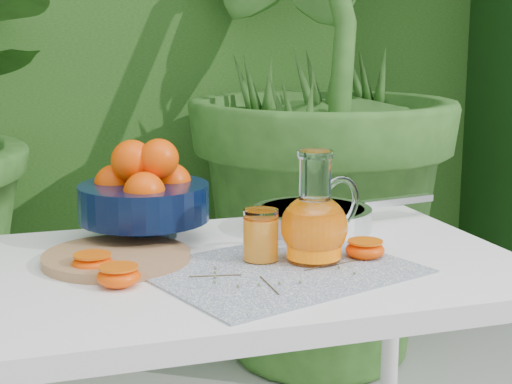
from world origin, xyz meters
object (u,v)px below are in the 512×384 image
object	(u,v)px
fruit_bowl	(144,194)
juice_pitcher	(315,223)
cutting_board	(117,257)
white_table	(259,300)
saute_pan	(314,217)

from	to	relation	value
fruit_bowl	juice_pitcher	bearing A→B (deg)	-43.72
cutting_board	juice_pitcher	size ratio (longest dim) A/B	1.33
white_table	juice_pitcher	xyz separation A→B (m)	(0.10, -0.05, 0.16)
saute_pan	fruit_bowl	bearing A→B (deg)	176.15
white_table	saute_pan	world-z (taller)	saute_pan
fruit_bowl	saute_pan	size ratio (longest dim) A/B	0.65
white_table	cutting_board	size ratio (longest dim) A/B	3.53
cutting_board	saute_pan	bearing A→B (deg)	15.34
juice_pitcher	saute_pan	distance (m)	0.27
fruit_bowl	juice_pitcher	size ratio (longest dim) A/B	1.46
cutting_board	juice_pitcher	bearing A→B (deg)	-18.03
cutting_board	saute_pan	xyz separation A→B (m)	(0.46, 0.13, 0.02)
cutting_board	juice_pitcher	world-z (taller)	juice_pitcher
cutting_board	fruit_bowl	bearing A→B (deg)	61.77
white_table	fruit_bowl	distance (m)	0.34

